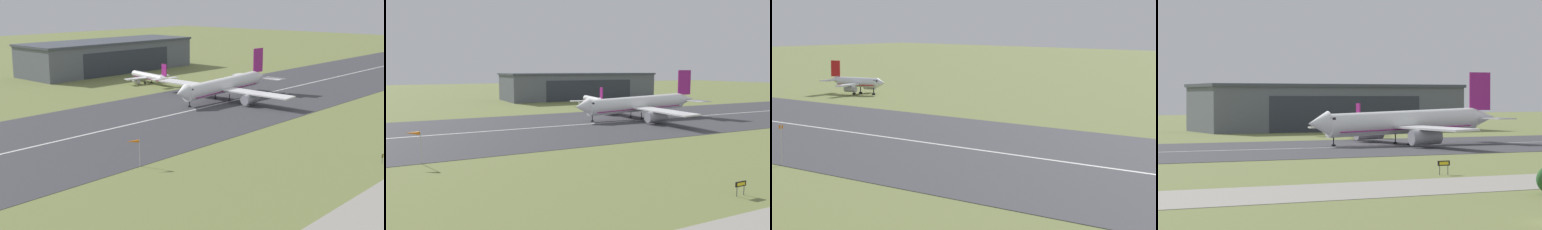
# 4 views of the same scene
# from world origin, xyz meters

# --- Properties ---
(runway_strip) EXTENTS (515.69, 55.72, 0.06)m
(runway_strip) POSITION_xyz_m (0.00, 103.69, 0.03)
(runway_strip) COLOR #3D3D42
(runway_strip) RESTS_ON ground_plane
(runway_centreline) EXTENTS (464.12, 0.70, 0.01)m
(runway_centreline) POSITION_xyz_m (0.00, 103.69, 0.07)
(runway_centreline) COLOR silver
(runway_centreline) RESTS_ON runway_strip
(airplane_parked_west) EXTENTS (17.12, 16.87, 8.19)m
(airplane_parked_west) POSITION_xyz_m (-93.73, 151.35, 2.92)
(airplane_parked_west) COLOR silver
(airplane_parked_west) RESTS_ON ground_plane
(windsock_pole) EXTENTS (2.48, 1.87, 5.41)m
(windsock_pole) POSITION_xyz_m (-20.25, 76.75, 4.86)
(windsock_pole) COLOR #B7B7BC
(windsock_pole) RESTS_ON ground_plane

